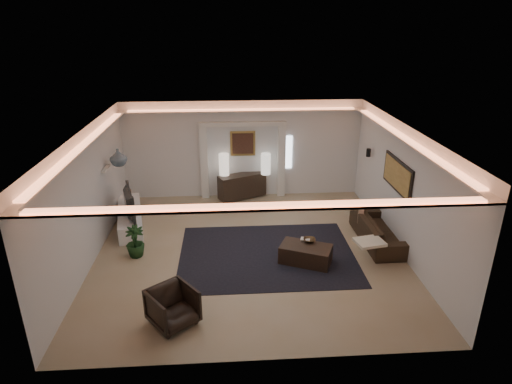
{
  "coord_description": "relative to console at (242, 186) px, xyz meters",
  "views": [
    {
      "loc": [
        -0.44,
        -8.89,
        5.07
      ],
      "look_at": [
        0.2,
        0.6,
        1.25
      ],
      "focal_mm": 30.36,
      "sensor_mm": 36.0,
      "label": 1
    }
  ],
  "objects": [
    {
      "name": "art_panel_frame",
      "position": [
        3.51,
        -2.95,
        1.3
      ],
      "size": [
        0.04,
        1.64,
        0.74
      ],
      "primitive_type": "cube",
      "color": "black",
      "rests_on": "wall_right"
    },
    {
      "name": "ceiling",
      "position": [
        0.04,
        -3.25,
        2.5
      ],
      "size": [
        7.0,
        7.0,
        0.0
      ],
      "primitive_type": "plane",
      "rotation": [
        3.14,
        0.0,
        0.0
      ],
      "color": "white",
      "rests_on": "ground"
    },
    {
      "name": "magazine",
      "position": [
        1.31,
        -3.53,
        0.02
      ],
      "size": [
        0.25,
        0.21,
        0.03
      ],
      "primitive_type": "cube",
      "rotation": [
        0.0,
        0.0,
        -0.27
      ],
      "color": "beige",
      "rests_on": "coffee_table"
    },
    {
      "name": "bowl",
      "position": [
        1.39,
        -3.62,
        0.04
      ],
      "size": [
        0.29,
        0.29,
        0.07
      ],
      "primitive_type": "imported",
      "rotation": [
        0.0,
        0.0,
        -0.08
      ],
      "color": "#362615",
      "rests_on": "coffee_table"
    },
    {
      "name": "alcove_header",
      "position": [
        0.04,
        0.15,
        1.85
      ],
      "size": [
        2.52,
        0.2,
        0.12
      ],
      "primitive_type": "cube",
      "color": "silver",
      "rests_on": "wall_back"
    },
    {
      "name": "art_panel_gold",
      "position": [
        3.49,
        -2.95,
        1.3
      ],
      "size": [
        0.02,
        1.5,
        0.62
      ],
      "primitive_type": "cube",
      "color": "tan",
      "rests_on": "wall_right"
    },
    {
      "name": "wall_back",
      "position": [
        0.04,
        0.25,
        1.05
      ],
      "size": [
        7.0,
        0.0,
        7.0
      ],
      "primitive_type": "plane",
      "rotation": [
        1.57,
        0.0,
        0.0
      ],
      "color": "silver",
      "rests_on": "ground"
    },
    {
      "name": "wall_sconce",
      "position": [
        3.42,
        -1.05,
        1.28
      ],
      "size": [
        0.12,
        0.12,
        0.22
      ],
      "primitive_type": "cylinder",
      "color": "black",
      "rests_on": "wall_right"
    },
    {
      "name": "cove_soffit",
      "position": [
        0.04,
        -3.25,
        2.22
      ],
      "size": [
        7.0,
        7.0,
        0.04
      ],
      "primitive_type": "cube",
      "color": "silver",
      "rests_on": "ceiling"
    },
    {
      "name": "figurine",
      "position": [
        -3.11,
        -1.07,
        0.24
      ],
      "size": [
        0.15,
        0.15,
        0.33
      ],
      "primitive_type": "cylinder",
      "rotation": [
        0.0,
        0.0,
        0.24
      ],
      "color": "#49311F",
      "rests_on": "media_ledge"
    },
    {
      "name": "wall_niche",
      "position": [
        -3.4,
        -1.85,
        1.25
      ],
      "size": [
        0.1,
        0.55,
        0.04
      ],
      "primitive_type": "cube",
      "color": "silver",
      "rests_on": "wall_left"
    },
    {
      "name": "floor",
      "position": [
        0.04,
        -3.25,
        -0.4
      ],
      "size": [
        7.0,
        7.0,
        0.0
      ],
      "primitive_type": "plane",
      "color": "tan",
      "rests_on": "ground"
    },
    {
      "name": "ginger_jar",
      "position": [
        -3.11,
        -1.71,
        1.49
      ],
      "size": [
        0.52,
        0.52,
        0.43
      ],
      "primitive_type": "imported",
      "rotation": [
        0.0,
        0.0,
        0.29
      ],
      "color": "#314854",
      "rests_on": "wall_niche"
    },
    {
      "name": "console",
      "position": [
        0.0,
        0.0,
        0.0
      ],
      "size": [
        1.48,
        1.0,
        0.71
      ],
      "primitive_type": "cube",
      "rotation": [
        0.0,
        0.0,
        0.43
      ],
      "color": "black",
      "rests_on": "ground"
    },
    {
      "name": "throw_blanket",
      "position": [
        2.64,
        -3.99,
        0.15
      ],
      "size": [
        0.68,
        0.6,
        0.07
      ],
      "primitive_type": "cube",
      "rotation": [
        0.0,
        0.0,
        0.2
      ],
      "color": "white",
      "rests_on": "sofa"
    },
    {
      "name": "plant",
      "position": [
        -2.55,
        -3.3,
        -0.03
      ],
      "size": [
        0.51,
        0.51,
        0.73
      ],
      "primitive_type": "imported",
      "rotation": [
        0.0,
        0.0,
        0.27
      ],
      "color": "#163315",
      "rests_on": "ground"
    },
    {
      "name": "pilaster_left",
      "position": [
        -1.11,
        0.15,
        0.7
      ],
      "size": [
        0.22,
        0.2,
        2.2
      ],
      "primitive_type": "cube",
      "color": "silver",
      "rests_on": "ground"
    },
    {
      "name": "wall_left",
      "position": [
        -3.46,
        -3.25,
        1.05
      ],
      "size": [
        0.0,
        7.0,
        7.0
      ],
      "primitive_type": "plane",
      "rotation": [
        1.57,
        0.0,
        1.57
      ],
      "color": "silver",
      "rests_on": "ground"
    },
    {
      "name": "lamp_left",
      "position": [
        -0.52,
        0.0,
        0.69
      ],
      "size": [
        0.37,
        0.37,
        0.65
      ],
      "primitive_type": "cylinder",
      "rotation": [
        0.0,
        0.0,
        -0.32
      ],
      "color": "white",
      "rests_on": "console"
    },
    {
      "name": "wall_right",
      "position": [
        3.54,
        -3.25,
        1.05
      ],
      "size": [
        0.0,
        7.0,
        7.0
      ],
      "primitive_type": "plane",
      "rotation": [
        1.57,
        0.0,
        -1.57
      ],
      "color": "silver",
      "rests_on": "ground"
    },
    {
      "name": "sofa",
      "position": [
        3.19,
        -2.98,
        -0.1
      ],
      "size": [
        2.09,
        0.85,
        0.61
      ],
      "primitive_type": "imported",
      "rotation": [
        0.0,
        0.0,
        1.59
      ],
      "color": "black",
      "rests_on": "ground"
    },
    {
      "name": "throw_pillow",
      "position": [
        2.91,
        -2.42,
        0.15
      ],
      "size": [
        0.27,
        0.48,
        0.46
      ],
      "primitive_type": "cube",
      "rotation": [
        0.0,
        0.0,
        -0.31
      ],
      "color": "tan",
      "rests_on": "sofa"
    },
    {
      "name": "wall_front",
      "position": [
        0.04,
        -6.75,
        1.05
      ],
      "size": [
        7.0,
        0.0,
        7.0
      ],
      "primitive_type": "plane",
      "rotation": [
        -1.57,
        0.0,
        0.0
      ],
      "color": "silver",
      "rests_on": "ground"
    },
    {
      "name": "daylight_slit",
      "position": [
        1.39,
        0.23,
        0.95
      ],
      "size": [
        0.25,
        0.03,
        1.0
      ],
      "primitive_type": "cube",
      "color": "white",
      "rests_on": "wall_back"
    },
    {
      "name": "pilaster_right",
      "position": [
        1.19,
        0.15,
        0.7
      ],
      "size": [
        0.22,
        0.2,
        2.2
      ],
      "primitive_type": "cube",
      "color": "silver",
      "rests_on": "ground"
    },
    {
      "name": "lamp_right",
      "position": [
        0.71,
        0.0,
        0.69
      ],
      "size": [
        0.31,
        0.31,
        0.63
      ],
      "primitive_type": "cylinder",
      "rotation": [
        0.0,
        0.0,
        -0.1
      ],
      "color": "silver",
      "rests_on": "console"
    },
    {
      "name": "painting_frame",
      "position": [
        0.04,
        0.22,
        1.25
      ],
      "size": [
        0.74,
        0.04,
        0.74
      ],
      "primitive_type": "cube",
      "color": "tan",
      "rests_on": "wall_back"
    },
    {
      "name": "tv",
      "position": [
        -2.97,
        -2.11,
        0.42
      ],
      "size": [
        1.28,
        0.55,
        0.74
      ],
      "primitive_type": "imported",
      "rotation": [
        0.0,
        0.0,
        1.87
      ],
      "color": "black",
      "rests_on": "media_ledge"
    },
    {
      "name": "area_rug",
      "position": [
        0.44,
        -3.45,
        -0.39
      ],
      "size": [
        4.0,
        3.0,
        0.01
      ],
      "primitive_type": "cube",
      "color": "black",
      "rests_on": "ground"
    },
    {
      "name": "armchair",
      "position": [
        -1.43,
        -5.74,
        -0.05
      ],
      "size": [
        1.06,
        1.06,
        0.7
      ],
      "primitive_type": "imported",
      "rotation": [
        0.0,
        0.0,
        0.66
      ],
      "color": "#2D2417",
      "rests_on": "ground"
    },
    {
      "name": "painting_canvas",
      "position": [
        0.04,
        0.19,
        1.25
      ],
      "size": [
        0.62,
        0.02,
        0.62
      ],
      "primitive_type": "cube",
      "color": "#4C2D1E",
      "rests_on": "wall_back"
    },
    {
      "name": "coffee_table",
      "position": [
        1.27,
        -3.83,
        -0.2
      ],
      "size": [
        1.25,
        1.0,
        0.41
      ],
      "primitive_type": "cube",
      "rotation": [
        0.0,
        0.0,
        -0.42
      ],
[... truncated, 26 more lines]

